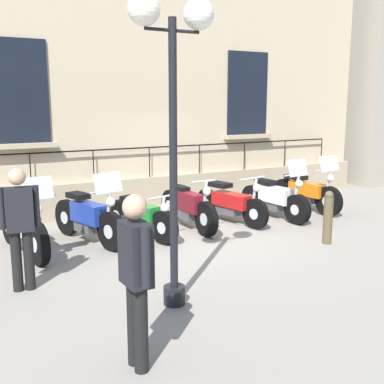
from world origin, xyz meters
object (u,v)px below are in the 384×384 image
at_px(motorcycle_silver, 24,228).
at_px(motorcycle_orange, 306,193).
at_px(motorcycle_red, 231,203).
at_px(motorcycle_white, 275,199).
at_px(pedestrian_standing, 136,272).
at_px(pedestrian_walking, 20,222).
at_px(motorcycle_maroon, 188,207).
at_px(lamppost, 173,84).
at_px(motorcycle_blue, 88,218).
at_px(motorcycle_green, 141,217).
at_px(bollard, 328,217).

xyz_separation_m(motorcycle_silver, motorcycle_orange, (-0.19, 6.47, -0.01)).
distance_m(motorcycle_red, motorcycle_white, 1.10).
relative_size(pedestrian_standing, pedestrian_walking, 1.02).
height_order(motorcycle_maroon, motorcycle_orange, motorcycle_orange).
xyz_separation_m(motorcycle_orange, lamppost, (3.26, -5.13, 2.33)).
relative_size(motorcycle_blue, lamppost, 0.55).
height_order(motorcycle_white, lamppost, lamppost).
distance_m(motorcycle_red, pedestrian_standing, 5.88).
bearing_deg(motorcycle_maroon, motorcycle_green, -84.42).
xyz_separation_m(motorcycle_green, motorcycle_orange, (-0.19, 4.33, 0.06)).
distance_m(motorcycle_green, bollard, 3.50).
xyz_separation_m(bollard, pedestrian_standing, (2.20, -4.63, 0.49)).
relative_size(motorcycle_red, pedestrian_walking, 1.20).
relative_size(bollard, pedestrian_standing, 0.57).
distance_m(motorcycle_blue, bollard, 4.40).
bearing_deg(bollard, motorcycle_red, -161.58).
relative_size(bollard, pedestrian_walking, 0.58).
relative_size(motorcycle_orange, pedestrian_standing, 1.17).
height_order(motorcycle_blue, motorcycle_orange, same).
xyz_separation_m(motorcycle_maroon, lamppost, (3.18, -1.89, 2.33)).
bearing_deg(pedestrian_walking, motorcycle_white, 106.25).
height_order(motorcycle_red, pedestrian_walking, pedestrian_walking).
relative_size(motorcycle_silver, motorcycle_green, 1.12).
bearing_deg(motorcycle_orange, motorcycle_red, -88.17).
height_order(motorcycle_blue, pedestrian_walking, pedestrian_walking).
distance_m(lamppost, pedestrian_walking, 2.81).
bearing_deg(bollard, motorcycle_blue, -119.24).
bearing_deg(motorcycle_orange, motorcycle_silver, -88.29).
distance_m(motorcycle_silver, bollard, 5.39).
distance_m(motorcycle_orange, pedestrian_standing, 7.56).
bearing_deg(pedestrian_standing, motorcycle_white, 130.18).
height_order(motorcycle_orange, pedestrian_walking, pedestrian_walking).
bearing_deg(motorcycle_red, motorcycle_orange, 91.83).
xyz_separation_m(motorcycle_blue, motorcycle_maroon, (0.01, 2.07, -0.02)).
xyz_separation_m(motorcycle_orange, pedestrian_standing, (4.43, -6.11, 0.54)).
distance_m(motorcycle_silver, motorcycle_orange, 6.48).
bearing_deg(lamppost, motorcycle_red, 137.40).
bearing_deg(motorcycle_silver, motorcycle_blue, 95.80).
bearing_deg(pedestrian_walking, bollard, 86.00).
height_order(motorcycle_silver, motorcycle_maroon, motorcycle_silver).
bearing_deg(motorcycle_maroon, bollard, 39.50).
xyz_separation_m(motorcycle_blue, motorcycle_white, (0.13, 4.21, -0.04)).
relative_size(motorcycle_green, motorcycle_maroon, 0.93).
xyz_separation_m(motorcycle_silver, bollard, (2.03, 5.00, 0.04)).
distance_m(motorcycle_green, lamppost, 3.98).
bearing_deg(pedestrian_standing, motorcycle_blue, 169.72).
bearing_deg(motorcycle_green, motorcycle_white, 89.68).
distance_m(motorcycle_silver, motorcycle_green, 2.15).
distance_m(motorcycle_silver, pedestrian_standing, 4.28).
distance_m(motorcycle_orange, lamppost, 6.51).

